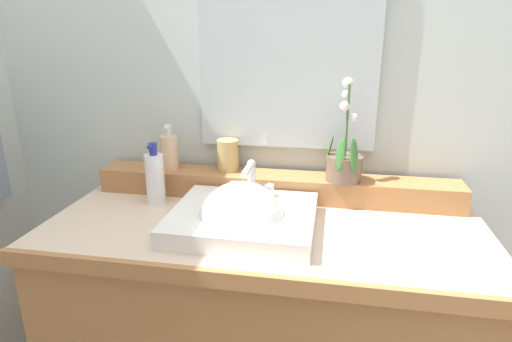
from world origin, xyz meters
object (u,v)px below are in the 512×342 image
Objects in this scene: sink_basin at (242,223)px; tumbler_cup at (228,155)px; lotion_bottle at (155,178)px; potted_plant at (344,161)px; soap_dispenser at (169,151)px.

tumbler_cup reaches higher than sink_basin.
tumbler_cup is 0.25m from lotion_bottle.
lotion_bottle reaches higher than sink_basin.
potted_plant is at bearing -5.39° from tumbler_cup.
soap_dispenser is 1.44× the size of tumbler_cup.
lotion_bottle is at bearing -93.23° from soap_dispenser.
potted_plant is 0.39m from tumbler_cup.
potted_plant is 0.61m from lotion_bottle.
sink_basin is 2.00× the size of lotion_bottle.
soap_dispenser reaches higher than lotion_bottle.
lotion_bottle is (-0.59, -0.10, -0.06)m from potted_plant.
tumbler_cup is at bearing 111.31° from sink_basin.
lotion_bottle reaches higher than tumbler_cup.
soap_dispenser is 0.13m from lotion_bottle.
sink_basin is 2.62× the size of soap_dispenser.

